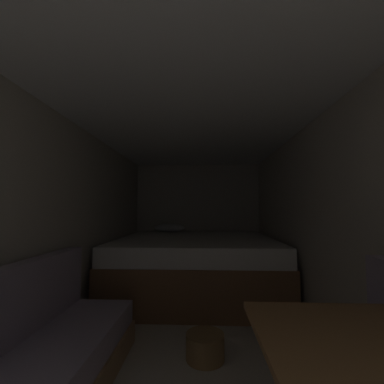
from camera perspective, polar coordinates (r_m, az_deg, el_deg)
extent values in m
plane|color=beige|center=(2.49, -0.27, -31.37)|extent=(7.08, 7.08, 0.00)
cube|color=beige|center=(4.77, 1.22, -5.77)|extent=(2.34, 0.05, 1.97)
cube|color=beige|center=(2.54, -27.31, -7.14)|extent=(0.05, 5.08, 1.97)
cube|color=beige|center=(2.44, 27.96, -7.27)|extent=(0.05, 5.08, 1.97)
cube|color=white|center=(2.36, -0.25, 17.15)|extent=(2.34, 5.08, 0.05)
cube|color=brown|center=(3.77, 0.85, -17.35)|extent=(2.12, 2.06, 0.53)
cube|color=white|center=(3.70, 0.84, -11.68)|extent=(2.08, 2.02, 0.22)
ellipsoid|color=white|center=(4.52, -4.99, -7.91)|extent=(0.52, 0.34, 0.14)
cube|color=olive|center=(1.14, 34.77, -25.68)|extent=(0.73, 0.64, 0.02)
cylinder|color=olive|center=(2.31, 2.92, -30.99)|extent=(0.30, 0.30, 0.19)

